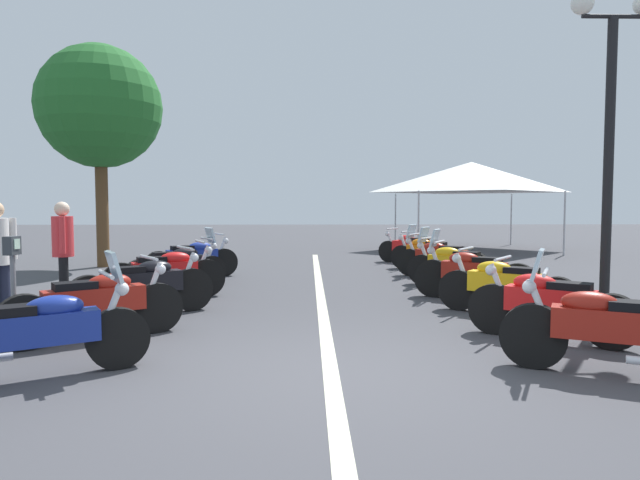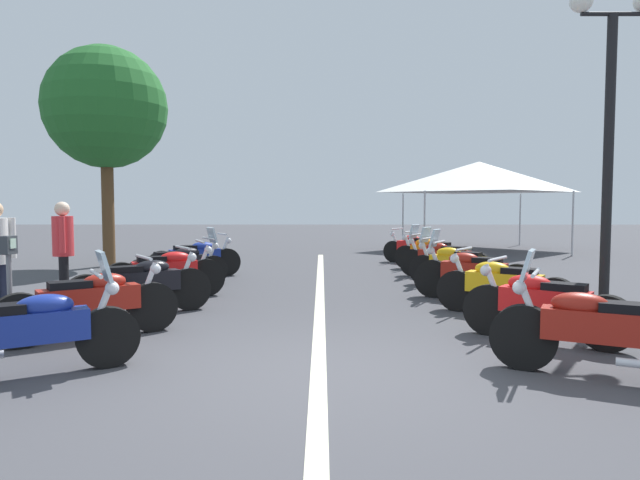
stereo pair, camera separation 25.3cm
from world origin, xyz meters
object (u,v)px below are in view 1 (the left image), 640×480
at_px(motorcycle_right_row_6, 427,253).
at_px(event_tent, 471,177).
at_px(bystander_1, 63,247).
at_px(motorcycle_right_row_5, 440,258).
at_px(parking_meter, 13,269).
at_px(motorcycle_left_row_4, 178,265).
at_px(street_lamp_twin_globe, 611,96).
at_px(motorcycle_left_row_0, 38,332).
at_px(motorcycle_right_row_1, 548,304).
at_px(motorcycle_left_row_5, 193,258).
at_px(motorcycle_right_row_0, 606,328).
at_px(motorcycle_right_row_3, 472,273).
at_px(motorcycle_left_row_2, 144,285).
at_px(roadside_tree_0, 100,108).
at_px(motorcycle_right_row_2, 505,285).
at_px(motorcycle_left_row_3, 166,273).
at_px(motorcycle_left_row_1, 97,303).
at_px(motorcycle_right_row_7, 412,248).
at_px(motorcycle_right_row_4, 454,264).

distance_m(motorcycle_right_row_6, event_tent, 7.33).
distance_m(motorcycle_right_row_6, bystander_1, 8.57).
xyz_separation_m(motorcycle_right_row_5, parking_meter, (-5.80, 6.48, 0.43)).
distance_m(motorcycle_left_row_4, street_lamp_twin_globe, 8.12).
bearing_deg(bystander_1, street_lamp_twin_globe, 151.96).
distance_m(motorcycle_left_row_0, motorcycle_right_row_1, 5.65).
relative_size(motorcycle_left_row_5, motorcycle_right_row_0, 1.03).
distance_m(motorcycle_right_row_3, parking_meter, 7.01).
bearing_deg(bystander_1, motorcycle_left_row_2, 136.95).
height_order(motorcycle_right_row_6, roadside_tree_0, roadside_tree_0).
relative_size(motorcycle_right_row_2, event_tent, 0.34).
bearing_deg(parking_meter, motorcycle_right_row_5, 49.21).
bearing_deg(motorcycle_right_row_2, parking_meter, 48.78).
xyz_separation_m(motorcycle_left_row_2, event_tent, (11.98, -8.39, 2.18)).
bearing_deg(bystander_1, motorcycle_right_row_6, -165.86).
height_order(motorcycle_right_row_3, parking_meter, parking_meter).
bearing_deg(motorcycle_right_row_3, bystander_1, 34.55).
height_order(motorcycle_left_row_3, motorcycle_left_row_4, motorcycle_left_row_4).
bearing_deg(motorcycle_right_row_3, motorcycle_left_row_2, 41.69).
bearing_deg(motorcycle_right_row_6, parking_meter, 82.02).
bearing_deg(motorcycle_left_row_3, motorcycle_right_row_1, -54.26).
distance_m(motorcycle_right_row_2, event_tent, 12.59).
xyz_separation_m(motorcycle_left_row_5, motorcycle_right_row_3, (-2.98, -5.45, 0.02)).
relative_size(motorcycle_left_row_2, motorcycle_left_row_5, 0.99).
bearing_deg(motorcycle_left_row_2, street_lamp_twin_globe, -34.91).
distance_m(motorcycle_left_row_4, event_tent, 12.68).
height_order(motorcycle_left_row_1, motorcycle_right_row_1, same).
distance_m(motorcycle_left_row_2, motorcycle_right_row_2, 5.40).
height_order(motorcycle_left_row_1, motorcycle_right_row_3, motorcycle_right_row_3).
xyz_separation_m(motorcycle_left_row_0, parking_meter, (1.39, 0.95, 0.44)).
bearing_deg(motorcycle_left_row_2, bystander_1, 126.80).
xyz_separation_m(motorcycle_right_row_3, event_tent, (10.71, -3.08, 2.17)).
xyz_separation_m(motorcycle_left_row_1, motorcycle_right_row_7, (8.72, -5.49, -0.01)).
xyz_separation_m(motorcycle_right_row_4, motorcycle_right_row_6, (2.89, -0.07, -0.02)).
height_order(motorcycle_right_row_5, motorcycle_right_row_7, motorcycle_right_row_5).
xyz_separation_m(motorcycle_right_row_4, parking_meter, (-4.40, 6.43, 0.44)).
bearing_deg(motorcycle_right_row_2, motorcycle_right_row_0, 123.53).
xyz_separation_m(motorcycle_right_row_3, parking_meter, (-2.93, 6.36, 0.42)).
distance_m(motorcycle_right_row_4, parking_meter, 7.81).
distance_m(motorcycle_right_row_1, roadside_tree_0, 12.33).
distance_m(motorcycle_left_row_4, motorcycle_right_row_1, 7.14).
xyz_separation_m(motorcycle_left_row_4, street_lamp_twin_globe, (-3.14, -6.96, 2.76)).
distance_m(motorcycle_left_row_2, motorcycle_right_row_3, 5.46).
bearing_deg(motorcycle_left_row_1, motorcycle_right_row_6, 17.64).
relative_size(motorcycle_left_row_1, street_lamp_twin_globe, 0.40).
height_order(motorcycle_left_row_1, motorcycle_left_row_4, motorcycle_left_row_4).
xyz_separation_m(motorcycle_right_row_1, parking_meter, (-0.01, 6.42, 0.44)).
bearing_deg(motorcycle_right_row_4, motorcycle_right_row_1, 125.82).
bearing_deg(motorcycle_left_row_5, motorcycle_right_row_0, -80.87).
bearing_deg(bystander_1, motorcycle_right_row_0, 129.60).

